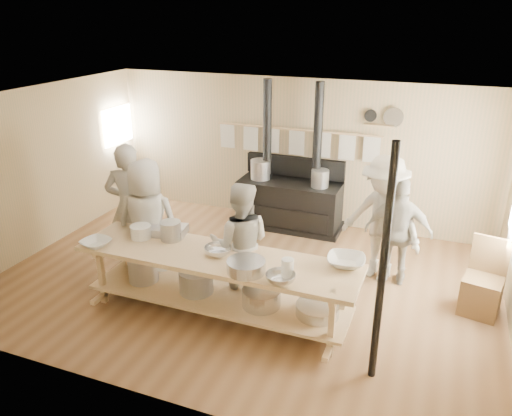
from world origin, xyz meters
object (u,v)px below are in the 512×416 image
at_px(cook_center, 148,223).
at_px(cook_left, 240,244).
at_px(roasting_pan, 168,230).
at_px(cook_by_window, 382,219).
at_px(prep_table, 216,278).
at_px(cook_right, 398,232).
at_px(cook_far_left, 130,207).
at_px(stove, 289,199).
at_px(chair, 482,292).

bearing_deg(cook_center, cook_left, 165.45).
height_order(cook_center, roasting_pan, cook_center).
relative_size(cook_left, cook_by_window, 0.91).
bearing_deg(prep_table, cook_right, 39.51).
bearing_deg(cook_by_window, cook_left, -121.79).
bearing_deg(cook_far_left, cook_left, 150.43).
height_order(stove, prep_table, stove).
height_order(cook_left, cook_right, cook_left).
xyz_separation_m(cook_left, cook_right, (1.87, 1.25, -0.05)).
bearing_deg(chair, cook_far_left, -161.91).
distance_m(stove, cook_left, 2.62).
distance_m(cook_left, cook_by_window, 2.09).
height_order(cook_left, cook_by_window, cook_by_window).
distance_m(prep_table, cook_by_window, 2.51).
height_order(cook_far_left, cook_center, cook_far_left).
xyz_separation_m(cook_far_left, cook_center, (0.49, -0.31, -0.05)).
bearing_deg(cook_center, roasting_pan, 151.63).
relative_size(prep_table, cook_left, 2.14).
distance_m(prep_table, cook_center, 1.37).
xyz_separation_m(prep_table, cook_left, (0.16, 0.42, 0.32)).
height_order(cook_center, cook_right, cook_center).
xyz_separation_m(cook_right, chair, (1.14, -0.38, -0.50)).
bearing_deg(cook_right, stove, -36.41).
bearing_deg(cook_left, cook_right, -164.34).
distance_m(chair, roasting_pan, 4.19).
height_order(cook_right, roasting_pan, cook_right).
bearing_deg(chair, cook_center, -157.31).
height_order(cook_left, roasting_pan, cook_left).
relative_size(stove, prep_table, 0.72).
xyz_separation_m(cook_left, cook_by_window, (1.62, 1.31, 0.08)).
bearing_deg(cook_right, prep_table, 36.84).
distance_m(cook_center, chair, 4.53).
height_order(stove, chair, stove).
xyz_separation_m(cook_far_left, cook_left, (1.89, -0.31, -0.13)).
bearing_deg(cook_center, stove, -130.07).
bearing_deg(cook_by_window, cook_right, 5.87).
xyz_separation_m(stove, cook_left, (0.16, -2.60, 0.32)).
distance_m(cook_left, chair, 3.18).
xyz_separation_m(cook_far_left, cook_right, (3.76, 0.94, -0.18)).
distance_m(cook_left, cook_right, 2.25).
height_order(stove, cook_center, stove).
xyz_separation_m(prep_table, cook_by_window, (1.78, 1.73, 0.41)).
height_order(stove, cook_far_left, stove).
height_order(cook_far_left, cook_left, cook_far_left).
bearing_deg(cook_center, cook_by_window, -171.13).
distance_m(cook_far_left, cook_right, 3.88).
bearing_deg(cook_right, cook_center, 18.23).
bearing_deg(cook_by_window, roasting_pan, -132.87).
relative_size(prep_table, cook_center, 1.96).
distance_m(stove, cook_by_window, 2.24).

